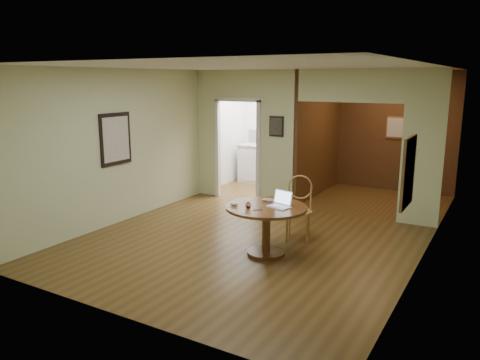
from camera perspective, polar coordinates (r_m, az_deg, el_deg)
The scene contains 11 objects.
floor at distance 7.24m, azimuth -0.09°, elevation -8.11°, with size 5.00×5.00×0.00m, color #4B3415.
room_shell at distance 9.85m, azimuth 6.70°, elevation 4.97°, with size 5.20×7.50×5.00m.
dining_table at distance 6.77m, azimuth 3.23°, elevation -4.74°, with size 1.17×1.17×0.73m.
chair at distance 7.51m, azimuth 7.21°, elevation -2.93°, with size 0.53×0.53×1.02m.
open_laptop at distance 6.71m, azimuth 5.01°, elevation -2.71°, with size 0.36×0.34×0.22m.
closed_laptop at distance 6.94m, azimuth 3.97°, elevation -2.59°, with size 0.33×0.22×0.03m, color silver.
mouse at distance 6.73m, azimuth -0.72°, elevation -2.92°, with size 0.12×0.07×0.05m, color white.
wine_glass at distance 6.59m, azimuth 1.00°, elevation -3.06°, with size 0.09×0.09×0.10m, color white, non-canonical shape.
pen at distance 6.50m, azimuth 2.17°, elevation -3.67°, with size 0.01×0.01×0.15m, color #0C0E57.
kitchen_cabinet at distance 11.32m, azimuth 4.76°, elevation 1.79°, with size 2.06×0.60×0.94m.
grocery_bag at distance 11.09m, azimuth 6.33°, elevation 4.84°, with size 0.33×0.28×0.33m, color tan.
Camera 1 is at (3.43, -5.86, 2.52)m, focal length 35.00 mm.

